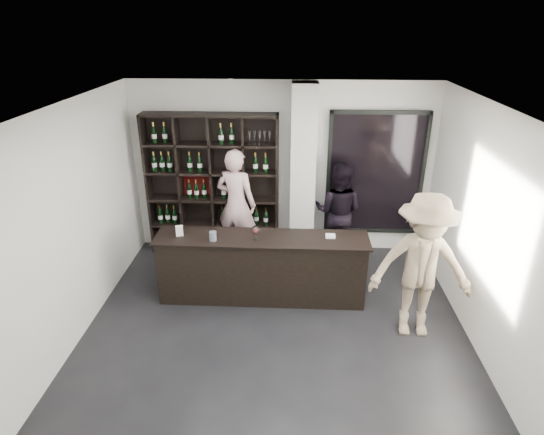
# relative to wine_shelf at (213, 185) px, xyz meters

# --- Properties ---
(floor) EXTENTS (5.00, 5.50, 0.01)m
(floor) POSITION_rel_wine_shelf_xyz_m (1.15, -2.57, -1.20)
(floor) COLOR black
(floor) RESTS_ON ground
(wine_shelf) EXTENTS (2.20, 0.35, 2.40)m
(wine_shelf) POSITION_rel_wine_shelf_xyz_m (0.00, 0.00, 0.00)
(wine_shelf) COLOR black
(wine_shelf) RESTS_ON floor
(structural_column) EXTENTS (0.40, 0.40, 2.90)m
(structural_column) POSITION_rel_wine_shelf_xyz_m (1.50, -0.10, 0.25)
(structural_column) COLOR silver
(structural_column) RESTS_ON floor
(glass_panel) EXTENTS (1.60, 0.08, 2.10)m
(glass_panel) POSITION_rel_wine_shelf_xyz_m (2.70, 0.12, 0.20)
(glass_panel) COLOR black
(glass_panel) RESTS_ON floor
(tasting_counter) EXTENTS (2.99, 0.63, 0.98)m
(tasting_counter) POSITION_rel_wine_shelf_xyz_m (0.92, -1.47, -0.71)
(tasting_counter) COLOR black
(tasting_counter) RESTS_ON floor
(taster_pink) EXTENTS (0.79, 0.64, 1.88)m
(taster_pink) POSITION_rel_wine_shelf_xyz_m (0.41, -0.17, -0.26)
(taster_pink) COLOR #F6C5C5
(taster_pink) RESTS_ON floor
(taster_black) EXTENTS (0.97, 0.86, 1.68)m
(taster_black) POSITION_rel_wine_shelf_xyz_m (2.10, -0.17, -0.36)
(taster_black) COLOR black
(taster_black) RESTS_ON floor
(customer) EXTENTS (1.29, 0.78, 1.94)m
(customer) POSITION_rel_wine_shelf_xyz_m (2.95, -2.17, -0.23)
(customer) COLOR #937D61
(customer) RESTS_ON floor
(wine_glass) EXTENTS (0.12, 0.12, 0.23)m
(wine_glass) POSITION_rel_wine_shelf_xyz_m (0.85, -1.55, -0.11)
(wine_glass) COLOR white
(wine_glass) RESTS_ON tasting_counter
(spit_cup) EXTENTS (0.10, 0.10, 0.13)m
(spit_cup) POSITION_rel_wine_shelf_xyz_m (0.27, -1.60, -0.15)
(spit_cup) COLOR silver
(spit_cup) RESTS_ON tasting_counter
(napkin_stack) EXTENTS (0.14, 0.14, 0.02)m
(napkin_stack) POSITION_rel_wine_shelf_xyz_m (1.88, -1.40, -0.21)
(napkin_stack) COLOR white
(napkin_stack) RESTS_ON tasting_counter
(card_stand) EXTENTS (0.11, 0.08, 0.15)m
(card_stand) POSITION_rel_wine_shelf_xyz_m (-0.23, -1.47, -0.14)
(card_stand) COLOR white
(card_stand) RESTS_ON tasting_counter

